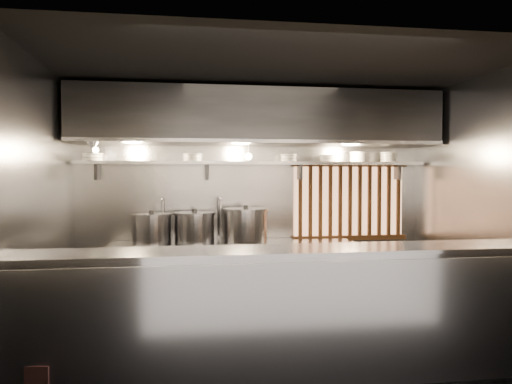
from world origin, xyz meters
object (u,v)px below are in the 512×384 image
object	(u,v)px
pendant_bulb	(248,156)
stock_pot_mid	(246,225)
stock_pot_right	(195,227)
heat_lamp	(93,145)
stock_pot_left	(151,229)

from	to	relation	value
pendant_bulb	stock_pot_mid	xyz separation A→B (m)	(-0.05, -0.11, -0.85)
stock_pot_mid	stock_pot_right	bearing A→B (deg)	172.99
heat_lamp	stock_pot_right	bearing A→B (deg)	15.49
stock_pot_mid	stock_pot_right	distance (m)	0.62
stock_pot_left	stock_pot_mid	bearing A→B (deg)	-3.25
pendant_bulb	stock_pot_left	bearing A→B (deg)	-177.66
heat_lamp	stock_pot_mid	distance (m)	2.00
heat_lamp	stock_pot_right	world-z (taller)	heat_lamp
heat_lamp	stock_pot_left	size ratio (longest dim) A/B	0.71
stock_pot_left	heat_lamp	bearing A→B (deg)	-153.77
heat_lamp	stock_pot_mid	xyz separation A→B (m)	(1.75, 0.24, -0.95)
pendant_bulb	stock_pot_right	xyz separation A→B (m)	(-0.67, -0.04, -0.87)
stock_pot_right	pendant_bulb	bearing A→B (deg)	3.15
stock_pot_mid	heat_lamp	bearing A→B (deg)	-172.29
pendant_bulb	stock_pot_mid	world-z (taller)	pendant_bulb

